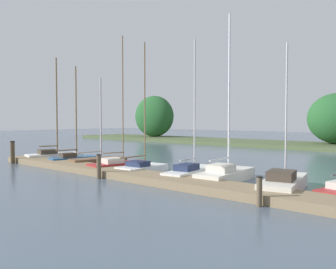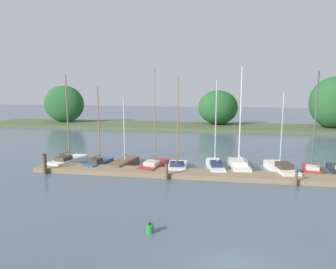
{
  "view_description": "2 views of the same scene",
  "coord_description": "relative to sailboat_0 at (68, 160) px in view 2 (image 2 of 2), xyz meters",
  "views": [
    {
      "loc": [
        9.62,
        -0.27,
        2.92
      ],
      "look_at": [
        -2.77,
        13.96,
        2.1
      ],
      "focal_mm": 37.83,
      "sensor_mm": 36.0,
      "label": 1
    },
    {
      "loc": [
        -0.89,
        -9.92,
        6.6
      ],
      "look_at": [
        -4.85,
        14.68,
        2.49
      ],
      "focal_mm": 33.17,
      "sensor_mm": 36.0,
      "label": 2
    }
  ],
  "objects": [
    {
      "name": "sailboat_3",
      "position": [
        7.32,
        -0.24,
        -0.07
      ],
      "size": [
        1.94,
        3.88,
        7.66
      ],
      "rotation": [
        0.0,
        0.0,
        1.37
      ],
      "color": "maroon",
      "rests_on": "ground"
    },
    {
      "name": "far_shore",
      "position": [
        22.09,
        23.62,
        2.47
      ],
      "size": [
        73.43,
        8.37,
        7.54
      ],
      "color": "#4C5B38",
      "rests_on": "ground"
    },
    {
      "name": "sailboat_5",
      "position": [
        12.01,
        0.39,
        -0.05
      ],
      "size": [
        1.63,
        4.4,
        6.9
      ],
      "rotation": [
        0.0,
        0.0,
        1.71
      ],
      "color": "white",
      "rests_on": "ground"
    },
    {
      "name": "dock_pier",
      "position": [
        13.0,
        -1.8,
        -0.21
      ],
      "size": [
        28.98,
        1.8,
        0.35
      ],
      "color": "#847051",
      "rests_on": "ground"
    },
    {
      "name": "sailboat_8",
      "position": [
        19.14,
        0.5,
        0.05
      ],
      "size": [
        1.7,
        3.07,
        7.49
      ],
      "rotation": [
        0.0,
        0.0,
        1.38
      ],
      "color": "maroon",
      "rests_on": "ground"
    },
    {
      "name": "sailboat_0",
      "position": [
        0.0,
        0.0,
        0.0
      ],
      "size": [
        2.11,
        4.05,
        7.29
      ],
      "rotation": [
        0.0,
        0.0,
        1.33
      ],
      "color": "white",
      "rests_on": "ground"
    },
    {
      "name": "mooring_piling_0",
      "position": [
        -0.37,
        -2.89,
        0.36
      ],
      "size": [
        0.31,
        0.31,
        1.48
      ],
      "color": "#4C3D28",
      "rests_on": "ground"
    },
    {
      "name": "sailboat_4",
      "position": [
        9.13,
        -0.21,
        -0.06
      ],
      "size": [
        1.57,
        3.32,
        7.04
      ],
      "rotation": [
        0.0,
        0.0,
        1.63
      ],
      "color": "white",
      "rests_on": "ground"
    },
    {
      "name": "sailboat_7",
      "position": [
        16.85,
        0.13,
        -0.03
      ],
      "size": [
        2.06,
        4.35,
        6.01
      ],
      "rotation": [
        0.0,
        0.0,
        1.78
      ],
      "color": "silver",
      "rests_on": "ground"
    },
    {
      "name": "mooring_piling_2",
      "position": [
        17.26,
        -2.88,
        0.13
      ],
      "size": [
        0.21,
        0.21,
        1.02
      ],
      "color": "brown",
      "rests_on": "ground"
    },
    {
      "name": "sailboat_1",
      "position": [
        2.77,
        -0.25,
        -0.02
      ],
      "size": [
        1.64,
        3.37,
        6.38
      ],
      "rotation": [
        0.0,
        0.0,
        1.36
      ],
      "color": "#285684",
      "rests_on": "ground"
    },
    {
      "name": "sailboat_2",
      "position": [
        4.72,
        0.31,
        -0.07
      ],
      "size": [
        1.86,
        3.79,
        5.53
      ],
      "rotation": [
        0.0,
        0.0,
        1.36
      ],
      "color": "brown",
      "rests_on": "ground"
    },
    {
      "name": "channel_buoy_0",
      "position": [
        9.25,
        -10.64,
        -0.19
      ],
      "size": [
        0.35,
        0.35,
        0.5
      ],
      "color": "#23843D",
      "rests_on": "ground"
    },
    {
      "name": "mooring_piling_1",
      "position": [
        8.72,
        -2.88,
        0.22
      ],
      "size": [
        0.26,
        0.26,
        1.2
      ],
      "color": "brown",
      "rests_on": "ground"
    },
    {
      "name": "sailboat_6",
      "position": [
        13.84,
        0.63,
        0.0
      ],
      "size": [
        1.6,
        4.16,
        7.83
      ],
      "rotation": [
        0.0,
        0.0,
        1.65
      ],
      "color": "silver",
      "rests_on": "ground"
    }
  ]
}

